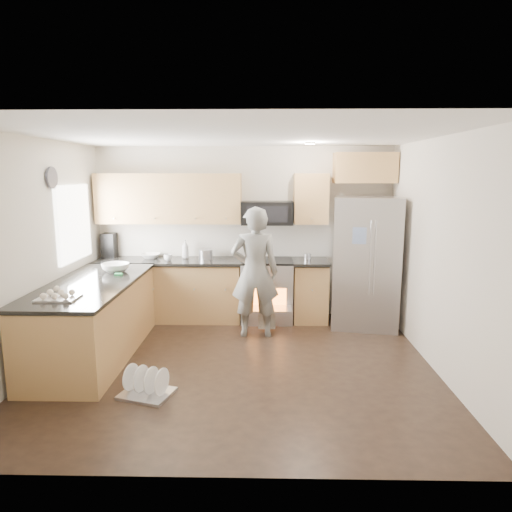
{
  "coord_description": "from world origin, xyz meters",
  "views": [
    {
      "loc": [
        0.33,
        -5.0,
        2.2
      ],
      "look_at": [
        0.21,
        0.5,
        1.2
      ],
      "focal_mm": 32.0,
      "sensor_mm": 36.0,
      "label": 1
    }
  ],
  "objects_px": {
    "person": "(255,272)",
    "dish_rack": "(147,387)",
    "refrigerator": "(366,263)",
    "stove_range": "(267,276)"
  },
  "relations": [
    {
      "from": "person",
      "to": "dish_rack",
      "type": "height_order",
      "value": "person"
    },
    {
      "from": "person",
      "to": "dish_rack",
      "type": "relative_size",
      "value": 3.03
    },
    {
      "from": "refrigerator",
      "to": "person",
      "type": "relative_size",
      "value": 1.06
    },
    {
      "from": "stove_range",
      "to": "person",
      "type": "distance_m",
      "value": 0.74
    },
    {
      "from": "refrigerator",
      "to": "person",
      "type": "height_order",
      "value": "refrigerator"
    },
    {
      "from": "person",
      "to": "dish_rack",
      "type": "bearing_deg",
      "value": 55.35
    },
    {
      "from": "stove_range",
      "to": "dish_rack",
      "type": "relative_size",
      "value": 3.05
    },
    {
      "from": "stove_range",
      "to": "person",
      "type": "relative_size",
      "value": 1.01
    },
    {
      "from": "stove_range",
      "to": "dish_rack",
      "type": "xyz_separation_m",
      "value": [
        -1.22,
        -2.44,
        -0.59
      ]
    },
    {
      "from": "person",
      "to": "stove_range",
      "type": "bearing_deg",
      "value": -106.96
    }
  ]
}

